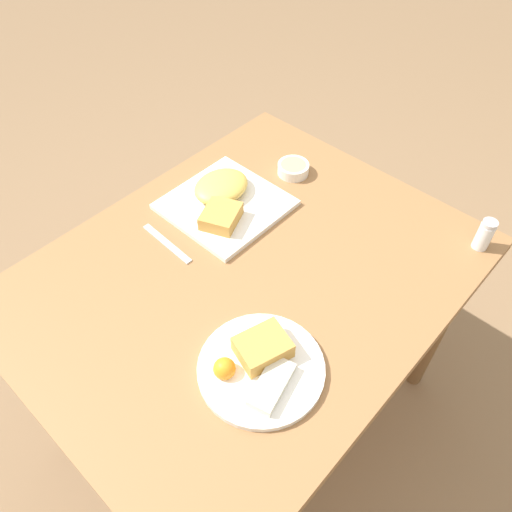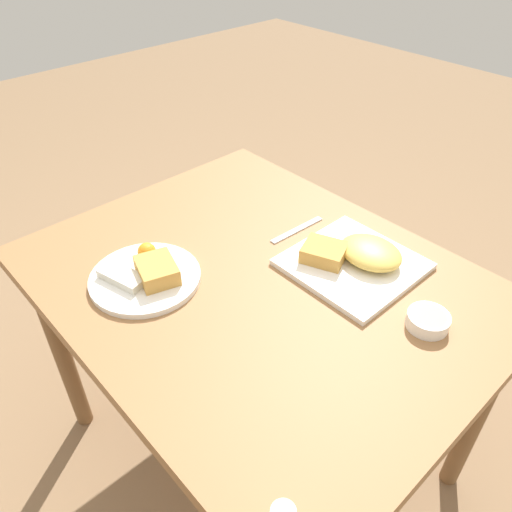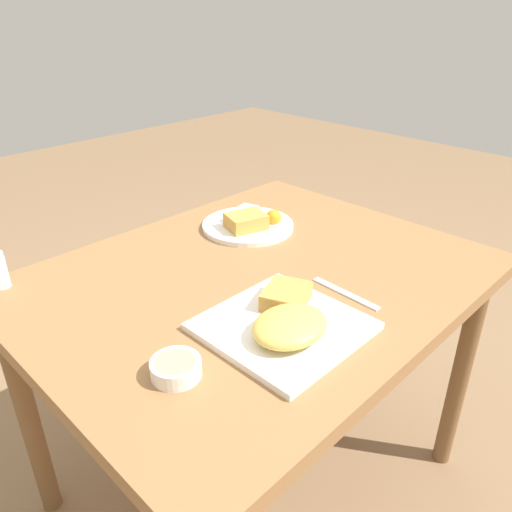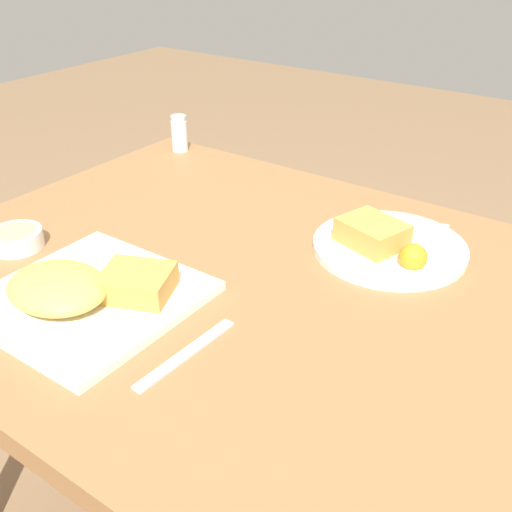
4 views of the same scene
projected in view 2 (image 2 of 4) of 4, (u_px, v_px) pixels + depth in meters
The scene contains 6 objects.
ground_plane at pixel (258, 447), 1.58m from camera, with size 8.00×8.00×0.00m, color #846647.
dining_table at pixel (258, 303), 1.19m from camera, with size 1.04×0.83×0.71m.
plate_square_near at pixel (356, 258), 1.17m from camera, with size 0.28×0.28×0.06m.
plate_oval_far at pixel (146, 274), 1.13m from camera, with size 0.25×0.25×0.05m.
sauce_ramekin at pixel (428, 320), 1.01m from camera, with size 0.09×0.09×0.03m.
butter_knife at pixel (297, 230), 1.29m from camera, with size 0.02×0.17×0.00m.
Camera 2 is at (-0.64, 0.59, 1.45)m, focal length 35.00 mm.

